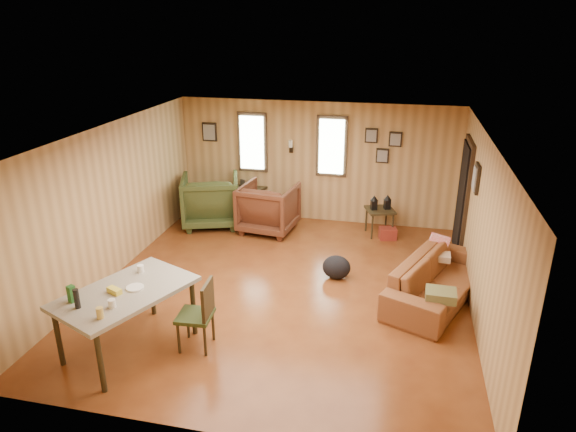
{
  "coord_description": "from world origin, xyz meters",
  "views": [
    {
      "loc": [
        1.58,
        -6.74,
        3.9
      ],
      "look_at": [
        0.0,
        0.4,
        1.05
      ],
      "focal_mm": 32.0,
      "sensor_mm": 36.0,
      "label": 1
    }
  ],
  "objects_px": {
    "recliner_green": "(211,198)",
    "side_table": "(380,208)",
    "sofa": "(438,273)",
    "end_table": "(248,196)",
    "dining_table": "(125,296)",
    "recliner_brown": "(268,206)"
  },
  "relations": [
    {
      "from": "recliner_brown",
      "to": "recliner_green",
      "type": "distance_m",
      "value": 1.2
    },
    {
      "from": "sofa",
      "to": "recliner_brown",
      "type": "relative_size",
      "value": 2.12
    },
    {
      "from": "recliner_green",
      "to": "end_table",
      "type": "height_order",
      "value": "recliner_green"
    },
    {
      "from": "end_table",
      "to": "side_table",
      "type": "bearing_deg",
      "value": -8.28
    },
    {
      "from": "recliner_green",
      "to": "side_table",
      "type": "bearing_deg",
      "value": 165.08
    },
    {
      "from": "sofa",
      "to": "dining_table",
      "type": "height_order",
      "value": "dining_table"
    },
    {
      "from": "recliner_brown",
      "to": "end_table",
      "type": "bearing_deg",
      "value": -40.36
    },
    {
      "from": "sofa",
      "to": "dining_table",
      "type": "distance_m",
      "value": 4.35
    },
    {
      "from": "end_table",
      "to": "sofa",
      "type": "bearing_deg",
      "value": -35.86
    },
    {
      "from": "side_table",
      "to": "dining_table",
      "type": "bearing_deg",
      "value": -123.1
    },
    {
      "from": "recliner_green",
      "to": "dining_table",
      "type": "xyz_separation_m",
      "value": [
        0.47,
        -4.15,
        0.19
      ]
    },
    {
      "from": "recliner_brown",
      "to": "end_table",
      "type": "xyz_separation_m",
      "value": [
        -0.61,
        0.66,
        -0.08
      ]
    },
    {
      "from": "sofa",
      "to": "recliner_green",
      "type": "bearing_deg",
      "value": 87.24
    },
    {
      "from": "recliner_brown",
      "to": "end_table",
      "type": "height_order",
      "value": "recliner_brown"
    },
    {
      "from": "sofa",
      "to": "side_table",
      "type": "bearing_deg",
      "value": 46.02
    },
    {
      "from": "sofa",
      "to": "side_table",
      "type": "xyz_separation_m",
      "value": [
        -0.96,
        2.26,
        0.11
      ]
    },
    {
      "from": "end_table",
      "to": "side_table",
      "type": "xyz_separation_m",
      "value": [
        2.71,
        -0.39,
        0.1
      ]
    },
    {
      "from": "recliner_brown",
      "to": "recliner_green",
      "type": "bearing_deg",
      "value": 3.99
    },
    {
      "from": "sofa",
      "to": "side_table",
      "type": "height_order",
      "value": "sofa"
    },
    {
      "from": "sofa",
      "to": "end_table",
      "type": "height_order",
      "value": "sofa"
    },
    {
      "from": "sofa",
      "to": "end_table",
      "type": "distance_m",
      "value": 4.53
    },
    {
      "from": "recliner_green",
      "to": "side_table",
      "type": "distance_m",
      "value": 3.31
    }
  ]
}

